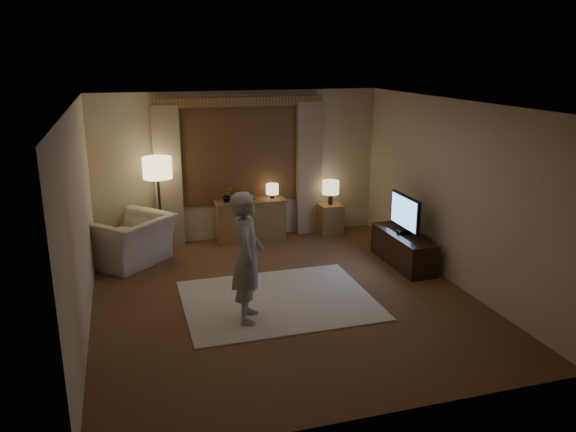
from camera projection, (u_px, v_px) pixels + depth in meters
name	position (u px, v px, depth m)	size (l,w,h in m)	color
room	(273.00, 194.00, 7.74)	(5.04, 5.54, 2.64)	brown
rug	(278.00, 300.00, 7.54)	(2.50, 2.00, 0.02)	beige
sideboard	(251.00, 221.00, 9.89)	(1.20, 0.40, 0.70)	brown
picture_frame	(250.00, 197.00, 9.76)	(0.16, 0.02, 0.20)	brown
plant	(227.00, 196.00, 9.64)	(0.17, 0.13, 0.30)	#999999
table_lamp_sideboard	(272.00, 190.00, 9.85)	(0.22, 0.22, 0.30)	black
floor_lamp	(158.00, 173.00, 9.02)	(0.47, 0.47, 1.61)	black
armchair	(130.00, 240.00, 8.79)	(1.17, 1.02, 0.76)	beige
side_table	(330.00, 219.00, 10.27)	(0.40, 0.40, 0.56)	brown
table_lamp_side	(331.00, 188.00, 10.10)	(0.30, 0.30, 0.44)	black
tv_stand	(403.00, 249.00, 8.79)	(0.45, 1.40, 0.50)	black
tv	(405.00, 213.00, 8.63)	(0.21, 0.85, 0.61)	black
person	(247.00, 257.00, 6.77)	(0.59, 0.39, 1.63)	#A59F99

